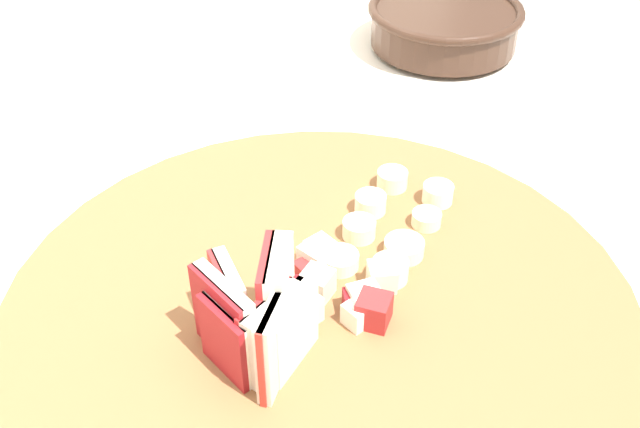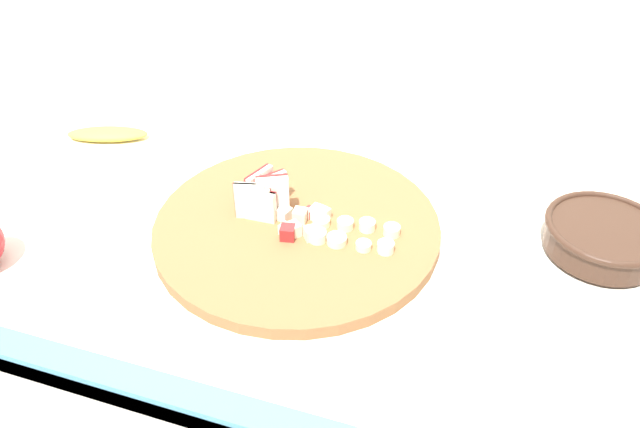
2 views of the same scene
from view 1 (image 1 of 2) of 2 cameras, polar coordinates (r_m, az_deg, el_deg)
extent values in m
cylinder|color=brown|center=(0.51, -0.02, -7.34)|extent=(0.42, 0.42, 0.02)
cube|color=#A32323|center=(0.45, -4.09, -8.75)|extent=(0.05, 0.01, 0.05)
cube|color=beige|center=(0.45, -3.45, -9.13)|extent=(0.05, 0.02, 0.05)
cube|color=maroon|center=(0.45, -2.95, -8.66)|extent=(0.05, 0.01, 0.05)
cube|color=#EFE5CC|center=(0.45, -2.06, -9.03)|extent=(0.05, 0.01, 0.05)
cube|color=#B22D23|center=(0.44, -4.04, -9.50)|extent=(0.04, 0.01, 0.06)
cube|color=beige|center=(0.44, -3.39, -9.65)|extent=(0.05, 0.02, 0.06)
cube|color=#A32323|center=(0.46, -3.98, -6.25)|extent=(0.05, 0.03, 0.07)
cube|color=beige|center=(0.46, -3.04, -6.31)|extent=(0.05, 0.03, 0.07)
cube|color=#A32323|center=(0.47, -7.35, -6.59)|extent=(0.03, 0.04, 0.05)
cube|color=beige|center=(0.47, -6.74, -6.43)|extent=(0.03, 0.04, 0.05)
cube|color=maroon|center=(0.45, -7.65, -8.17)|extent=(0.02, 0.05, 0.06)
cube|color=white|center=(0.46, -7.12, -7.88)|extent=(0.03, 0.05, 0.06)
cube|color=maroon|center=(0.45, -7.30, -9.64)|extent=(0.02, 0.04, 0.05)
cube|color=white|center=(0.45, -6.51, -9.19)|extent=(0.03, 0.04, 0.05)
cube|color=beige|center=(0.49, 3.42, -6.61)|extent=(0.03, 0.03, 0.02)
cube|color=beige|center=(0.49, -1.26, -7.17)|extent=(0.02, 0.02, 0.02)
cube|color=beige|center=(0.50, -0.22, -5.32)|extent=(0.02, 0.02, 0.02)
cube|color=beige|center=(0.51, 4.71, -4.76)|extent=(0.03, 0.03, 0.02)
cube|color=white|center=(0.48, 2.85, -7.60)|extent=(0.02, 0.02, 0.02)
cube|color=#A32323|center=(0.48, 4.09, -7.28)|extent=(0.02, 0.02, 0.02)
cube|color=#A32323|center=(0.51, -1.05, -4.33)|extent=(0.02, 0.02, 0.01)
cube|color=beige|center=(0.53, 0.03, -2.82)|extent=(0.02, 0.02, 0.02)
cube|color=maroon|center=(0.49, 2.71, -6.74)|extent=(0.02, 0.02, 0.02)
cube|color=#EFE5CC|center=(0.52, -0.26, -3.31)|extent=(0.02, 0.02, 0.02)
cylinder|color=#F4EAC6|center=(0.52, 5.34, -4.25)|extent=(0.03, 0.03, 0.02)
cylinder|color=beige|center=(0.54, 6.38, -2.58)|extent=(0.03, 0.03, 0.01)
cylinder|color=beige|center=(0.57, 8.06, -0.37)|extent=(0.02, 0.02, 0.01)
cylinder|color=white|center=(0.59, 8.91, 1.54)|extent=(0.02, 0.02, 0.01)
cylinder|color=#F4EAC6|center=(0.53, 1.54, -3.54)|extent=(0.03, 0.03, 0.01)
cylinder|color=beige|center=(0.55, 2.98, -1.13)|extent=(0.02, 0.02, 0.01)
cylinder|color=#F4EAC6|center=(0.57, 3.84, 0.81)|extent=(0.02, 0.02, 0.01)
cylinder|color=beige|center=(0.60, 5.49, 2.63)|extent=(0.02, 0.02, 0.01)
cylinder|color=#382319|center=(0.87, 9.21, 12.43)|extent=(0.09, 0.09, 0.01)
cylinder|color=#382319|center=(0.86, 9.37, 13.80)|extent=(0.16, 0.16, 0.04)
torus|color=#382319|center=(0.85, 9.51, 15.03)|extent=(0.17, 0.17, 0.01)
camera|label=2|loc=(0.78, 85.20, 23.84)|focal=34.57mm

